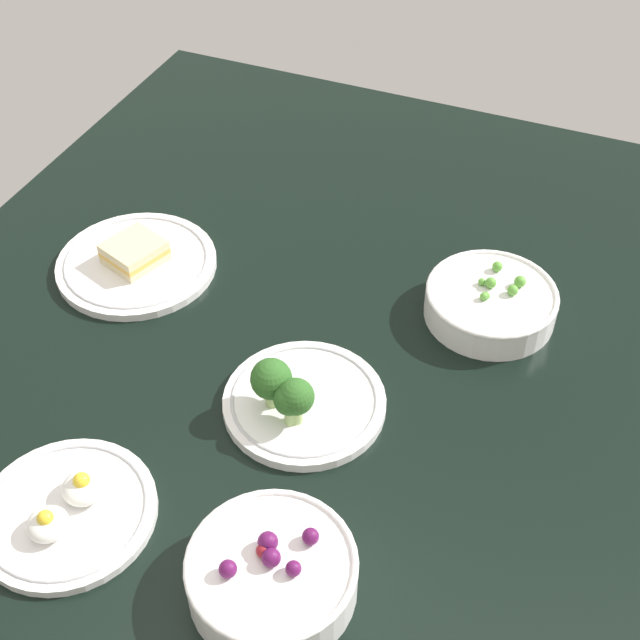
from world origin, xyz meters
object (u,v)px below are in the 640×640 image
bowl_berries (272,573)px  plate_sandwich (136,261)px  bowl_peas (491,302)px  plate_eggs (67,511)px  plate_broccoli (298,398)px

bowl_berries → plate_sandwich: 55.18cm
bowl_peas → plate_sandwich: bowl_peas is taller
plate_eggs → bowl_berries: bearing=91.9°
plate_broccoli → plate_eggs: bearing=-36.3°
bowl_peas → bowl_berries: bearing=-11.9°
bowl_berries → plate_sandwich: bearing=-134.4°
plate_broccoli → bowl_peas: bearing=146.0°
bowl_berries → plate_sandwich: size_ratio=0.76×
plate_broccoli → plate_sandwich: plate_broccoli is taller
bowl_peas → plate_eggs: bowl_peas is taller
bowl_peas → plate_eggs: bearing=-35.1°
plate_broccoli → plate_sandwich: bearing=-116.1°
plate_broccoli → plate_eggs: size_ratio=1.02×
plate_eggs → bowl_peas: bearing=144.9°
bowl_peas → plate_broccoli: plate_broccoli is taller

